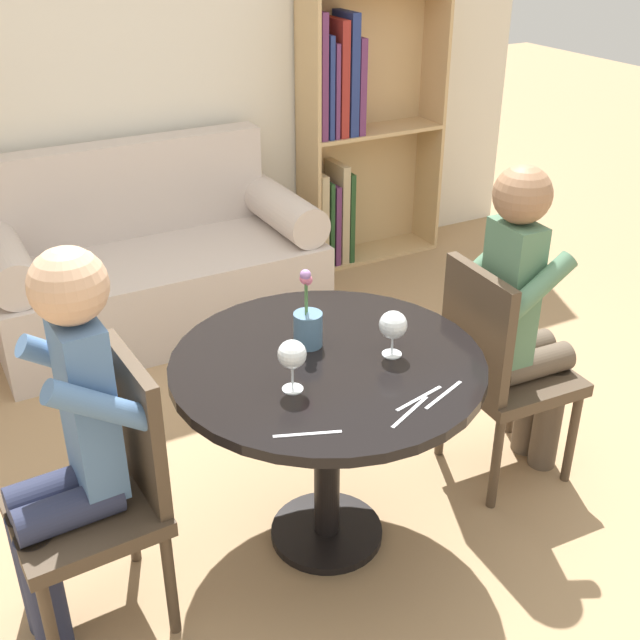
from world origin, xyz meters
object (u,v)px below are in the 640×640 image
object	(u,v)px
chair_left	(105,486)
flower_vase	(308,323)
couch	(154,268)
person_right	(523,319)
person_left	(67,445)
wine_glass_left	(292,356)
chair_right	(498,365)
bookshelf_right	(351,134)
wine_glass_right	(393,326)

from	to	relation	value
chair_left	flower_vase	size ratio (longest dim) A/B	3.29
couch	person_right	xyz separation A→B (m)	(0.82, -1.87, 0.36)
chair_left	person_left	size ratio (longest dim) A/B	0.71
couch	person_right	distance (m)	2.07
wine_glass_left	flower_vase	xyz separation A→B (m)	(0.17, 0.22, -0.04)
chair_left	chair_right	world-z (taller)	same
chair_left	person_right	xyz separation A→B (m)	(1.56, -0.02, 0.17)
bookshelf_right	person_left	bearing A→B (deg)	-135.70
person_left	wine_glass_left	bearing A→B (deg)	76.27
wine_glass_left	person_left	bearing A→B (deg)	169.06
wine_glass_right	couch	bearing A→B (deg)	95.80
couch	wine_glass_left	xyz separation A→B (m)	(-0.18, -1.97, 0.54)
wine_glass_right	wine_glass_left	bearing A→B (deg)	-175.24
chair_left	chair_right	size ratio (longest dim) A/B	1.00
chair_right	person_right	distance (m)	0.20
couch	person_right	size ratio (longest dim) A/B	1.32
flower_vase	person_left	bearing A→B (deg)	-173.65
couch	chair_right	bearing A→B (deg)	-68.41
chair_right	flower_vase	size ratio (longest dim) A/B	3.29
chair_right	couch	bearing A→B (deg)	24.49
person_right	flower_vase	xyz separation A→B (m)	(-0.83, 0.11, 0.15)
person_left	wine_glass_right	xyz separation A→B (m)	(1.02, -0.09, 0.16)
chair_left	flower_vase	xyz separation A→B (m)	(0.73, 0.08, 0.32)
wine_glass_right	flower_vase	world-z (taller)	flower_vase
chair_left	person_left	xyz separation A→B (m)	(-0.09, -0.01, 0.18)
person_left	bookshelf_right	bearing A→B (deg)	131.51
wine_glass_right	flower_vase	xyz separation A→B (m)	(-0.21, 0.18, -0.02)
person_right	flower_vase	distance (m)	0.85
chair_right	person_left	world-z (taller)	person_left
bookshelf_right	wine_glass_left	distance (m)	2.71
chair_left	chair_right	distance (m)	1.47
bookshelf_right	couch	bearing A→B (deg)	-168.70
bookshelf_right	chair_left	xyz separation A→B (m)	(-2.08, -2.11, -0.29)
bookshelf_right	person_right	distance (m)	2.20
person_left	wine_glass_right	size ratio (longest dim) A/B	8.18
couch	bookshelf_right	size ratio (longest dim) A/B	1.04
wine_glass_right	chair_left	bearing A→B (deg)	173.82
person_right	wine_glass_left	distance (m)	1.02
chair_right	person_right	bearing A→B (deg)	-91.97
couch	chair_left	world-z (taller)	couch
couch	person_right	world-z (taller)	person_right
bookshelf_right	chair_right	xyz separation A→B (m)	(-0.61, -2.13, -0.29)
couch	chair_right	size ratio (longest dim) A/B	1.85
chair_left	flower_vase	bearing A→B (deg)	93.76
person_right	person_left	bearing A→B (deg)	92.29
person_left	wine_glass_left	world-z (taller)	person_left
person_right	wine_glass_left	size ratio (longest dim) A/B	7.61
flower_vase	chair_right	bearing A→B (deg)	-7.66
chair_right	wine_glass_left	xyz separation A→B (m)	(-0.91, -0.11, 0.36)
flower_vase	chair_left	bearing A→B (deg)	-173.45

